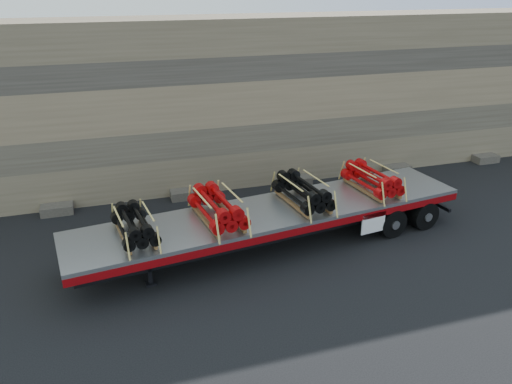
# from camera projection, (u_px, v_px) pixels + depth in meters

# --- Properties ---
(ground) EXTENTS (120.00, 120.00, 0.00)m
(ground) POSITION_uv_depth(u_px,v_px,m) (293.00, 240.00, 17.44)
(ground) COLOR black
(ground) RESTS_ON ground
(rock_wall) EXTENTS (44.00, 3.00, 7.00)m
(rock_wall) POSITION_uv_depth(u_px,v_px,m) (242.00, 101.00, 21.76)
(rock_wall) COLOR #7A6B54
(rock_wall) RESTS_ON ground
(trailer) EXTENTS (13.82, 4.38, 1.36)m
(trailer) POSITION_uv_depth(u_px,v_px,m) (274.00, 228.00, 16.82)
(trailer) COLOR #A5A7AC
(trailer) RESTS_ON ground
(bundle_front) EXTENTS (1.32, 2.22, 0.75)m
(bundle_front) POSITION_uv_depth(u_px,v_px,m) (135.00, 226.00, 14.64)
(bundle_front) COLOR black
(bundle_front) RESTS_ON trailer
(bundle_midfront) EXTENTS (1.52, 2.56, 0.86)m
(bundle_midfront) POSITION_uv_depth(u_px,v_px,m) (218.00, 208.00, 15.62)
(bundle_midfront) COLOR #B4090B
(bundle_midfront) RESTS_ON trailer
(bundle_midrear) EXTENTS (1.48, 2.50, 0.84)m
(bundle_midrear) POSITION_uv_depth(u_px,v_px,m) (303.00, 192.00, 16.80)
(bundle_midrear) COLOR black
(bundle_midrear) RESTS_ON trailer
(bundle_rear) EXTENTS (1.44, 2.42, 0.81)m
(bundle_rear) POSITION_uv_depth(u_px,v_px,m) (372.00, 180.00, 17.90)
(bundle_rear) COLOR #B4090B
(bundle_rear) RESTS_ON trailer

